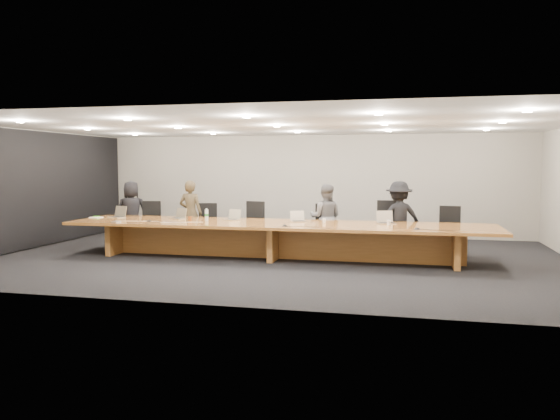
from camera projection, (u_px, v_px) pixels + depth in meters
The scene contains 29 objects.
ground at pixel (277, 258), 11.54m from camera, with size 12.00×12.00×0.00m, color black.
back_wall at pixel (310, 185), 15.31m from camera, with size 12.00×0.02×2.80m, color #B0ADA1.
left_wall_panel at pixel (31, 190), 12.78m from camera, with size 0.08×7.84×2.74m, color black.
conference_table at pixel (277, 234), 11.50m from camera, with size 9.00×1.80×0.75m.
chair_far_left at pixel (150, 223), 13.46m from camera, with size 0.56×0.56×1.09m, color black, non-canonical shape.
chair_left at pixel (207, 225), 13.18m from camera, with size 0.54×0.54×1.06m, color black, non-canonical shape.
chair_mid_left at pixel (251, 225), 12.85m from camera, with size 0.58×0.58×1.13m, color black, non-canonical shape.
chair_mid_right at pixel (324, 227), 12.48m from camera, with size 0.56×0.56×1.10m, color black, non-canonical shape.
chair_right at pixel (388, 226), 12.22m from camera, with size 0.61×0.61×1.19m, color black, non-canonical shape.
chair_far_right at pixel (448, 230), 11.95m from camera, with size 0.55×0.55×1.09m, color black, non-canonical shape.
person_a at pixel (132, 212), 13.63m from camera, with size 0.77×0.50×1.58m, color black.
person_b at pixel (191, 213), 13.19m from camera, with size 0.59×0.38×1.61m, color #372E1E.
person_c at pixel (326, 217), 12.52m from camera, with size 0.74×0.58×1.53m, color #5A595C.
person_d at pixel (399, 218), 12.02m from camera, with size 1.04×0.60×1.61m, color black.
laptop_a at pixel (116, 212), 12.65m from camera, with size 0.35×0.26×0.28m, color tan, non-canonical shape.
laptop_b at pixel (178, 213), 12.36m from camera, with size 0.32×0.23×0.25m, color #C4B996, non-canonical shape.
laptop_c at pixel (232, 214), 12.10m from camera, with size 0.31×0.23×0.25m, color #C0B293, non-canonical shape.
laptop_d at pixel (298, 216), 11.71m from camera, with size 0.31×0.22×0.24m, color #C2B094, non-canonical shape.
laptop_e at pixel (386, 217), 11.34m from camera, with size 0.35×0.25×0.28m, color tan, non-canonical shape.
water_bottle at pixel (207, 215), 11.99m from camera, with size 0.08×0.08×0.24m, color silver.
amber_mug at pixel (190, 218), 11.97m from camera, with size 0.08×0.08×0.09m, color brown.
paper_cup_near at pixel (324, 221), 11.52m from camera, with size 0.07×0.07×0.09m, color white.
paper_cup_far at pixel (389, 223), 11.07m from camera, with size 0.09×0.09×0.10m, color silver.
notepad at pixel (96, 217), 12.63m from camera, with size 0.26×0.21×0.02m, color white.
lime_gadget at pixel (96, 217), 12.63m from camera, with size 0.14×0.08×0.02m, color #5ACC36.
av_box at pixel (116, 222), 11.61m from camera, with size 0.17×0.13×0.03m, color #BBBCC1.
mic_left at pixel (149, 221), 11.81m from camera, with size 0.12×0.12×0.03m, color black.
mic_center at pixel (285, 225), 10.86m from camera, with size 0.12×0.12×0.03m, color black.
mic_right at pixel (417, 229), 10.33m from camera, with size 0.14×0.14×0.03m, color black.
Camera 1 is at (2.67, -11.11, 1.97)m, focal length 35.00 mm.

